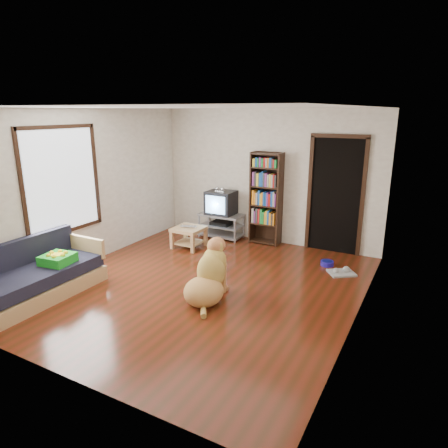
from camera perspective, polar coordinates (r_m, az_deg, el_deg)
The scene contains 18 objects.
ground at distance 6.14m, azimuth -3.19°, elevation -8.73°, with size 5.00×5.00×0.00m, color #531B0E.
ceiling at distance 5.58m, azimuth -3.62°, elevation 16.31°, with size 5.00×5.00×0.00m, color white.
wall_back at distance 7.92m, azimuth 6.21°, elevation 6.68°, with size 4.50×4.50×0.00m, color silver.
wall_front at distance 3.91m, azimuth -23.04°, elevation -4.19°, with size 4.50×4.50×0.00m, color silver.
wall_left at distance 7.15m, azimuth -18.98°, elevation 4.91°, with size 5.00×5.00×0.00m, color silver.
wall_right at distance 4.96m, azimuth 19.33°, elevation 0.28°, with size 5.00×5.00×0.00m, color silver.
green_cushion at distance 6.28m, azimuth -22.67°, elevation -4.62°, with size 0.40×0.40×0.13m, color green.
laptop at distance 7.65m, azimuth -5.20°, elevation -0.45°, with size 0.31×0.20×0.02m, color silver.
dog_bowl at distance 7.08m, azimuth 14.52°, elevation -5.44°, with size 0.22×0.22×0.08m, color #201593.
grey_rag at distance 6.81m, azimuth 16.44°, elevation -6.71°, with size 0.40×0.32×0.03m, color gray.
window at distance 6.78m, azimuth -22.12°, elevation 5.77°, with size 0.03×1.46×1.70m.
doorway at distance 7.54m, azimuth 15.67°, elevation 4.31°, with size 1.03×0.05×2.19m.
tv_stand at distance 8.30m, azimuth -0.41°, elevation -0.08°, with size 0.90×0.45×0.50m.
crt_tv at distance 8.20m, azimuth -0.34°, elevation 3.14°, with size 0.55×0.52×0.58m.
bookshelf at distance 7.81m, azimuth 6.05°, elevation 4.33°, with size 0.60×0.30×1.80m.
sofa at distance 6.31m, azimuth -24.95°, elevation -7.00°, with size 0.80×1.80×0.80m.
coffee_table at distance 7.71m, azimuth -5.05°, elevation -1.34°, with size 0.55×0.55×0.40m.
dog at distance 5.61m, azimuth -2.17°, elevation -7.63°, with size 0.56×1.05×0.87m.
Camera 1 is at (2.95, -4.74, 2.56)m, focal length 32.00 mm.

